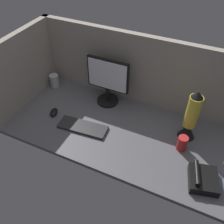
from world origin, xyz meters
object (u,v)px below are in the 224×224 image
at_px(mouse, 54,112).
at_px(mug_red_plastic, 182,143).
at_px(lava_lamp, 191,119).
at_px(desk_phone, 203,179).
at_px(keyboard, 83,127).
at_px(mug_steel, 54,81).
at_px(monitor, 108,80).

relative_size(mouse, mug_red_plastic, 0.87).
xyz_separation_m(lava_lamp, desk_phone, (0.17, -0.34, -0.14)).
height_order(mouse, lava_lamp, lava_lamp).
xyz_separation_m(keyboard, desk_phone, (0.89, -0.09, 0.02)).
xyz_separation_m(keyboard, mug_steel, (-0.49, 0.36, 0.05)).
height_order(monitor, mouse, monitor).
distance_m(mug_red_plastic, mug_steel, 1.23).
bearing_deg(lava_lamp, keyboard, -160.93).
bearing_deg(monitor, keyboard, -95.34).
bearing_deg(desk_phone, mug_steel, 162.06).
height_order(monitor, mug_red_plastic, monitor).
relative_size(mug_red_plastic, mug_steel, 0.95).
bearing_deg(monitor, mug_red_plastic, -20.38).
distance_m(keyboard, mouse, 0.29).
xyz_separation_m(mug_steel, desk_phone, (1.38, -0.45, -0.03)).
height_order(keyboard, desk_phone, desk_phone).
relative_size(keyboard, mug_steel, 3.21).
height_order(mug_steel, lava_lamp, lava_lamp).
xyz_separation_m(monitor, lava_lamp, (0.68, -0.12, -0.04)).
relative_size(monitor, lava_lamp, 0.98).
height_order(monitor, desk_phone, monitor).
height_order(mouse, desk_phone, desk_phone).
height_order(lava_lamp, desk_phone, lava_lamp).
bearing_deg(desk_phone, mug_red_plastic, 130.63).
height_order(keyboard, mouse, mouse).
bearing_deg(keyboard, mouse, 166.93).
bearing_deg(keyboard, monitor, 79.47).
xyz_separation_m(keyboard, lava_lamp, (0.72, 0.25, 0.16)).
distance_m(mug_steel, lava_lamp, 1.22).
relative_size(keyboard, lava_lamp, 0.92).
height_order(monitor, keyboard, monitor).
relative_size(mouse, mug_steel, 0.83).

